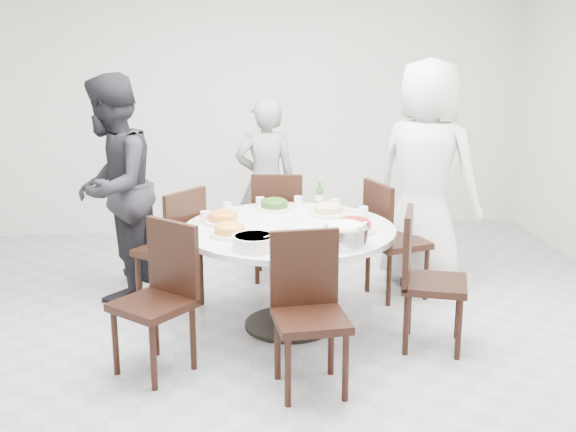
{
  "coord_description": "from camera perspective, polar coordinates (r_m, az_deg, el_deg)",
  "views": [
    {
      "loc": [
        -0.45,
        -4.51,
        2.13
      ],
      "look_at": [
        0.16,
        0.38,
        0.82
      ],
      "focal_mm": 45.0,
      "sensor_mm": 36.0,
      "label": 1
    }
  ],
  "objects": [
    {
      "name": "dish_pale",
      "position": [
        5.41,
        3.19,
        0.48
      ],
      "size": [
        0.28,
        0.28,
        0.08
      ],
      "primitive_type": "cylinder",
      "color": "white",
      "rests_on": "dining_table"
    },
    {
      "name": "chair_se",
      "position": [
        4.94,
        11.53,
        -5.02
      ],
      "size": [
        0.54,
        0.54,
        0.95
      ],
      "primitive_type": "cube",
      "rotation": [
        0.0,
        0.0,
        7.52
      ],
      "color": "black",
      "rests_on": "floor"
    },
    {
      "name": "wall_front",
      "position": [
        1.74,
        8.67,
        -10.19
      ],
      "size": [
        6.0,
        0.01,
        2.8
      ],
      "primitive_type": "cube",
      "color": "silver",
      "rests_on": "ground"
    },
    {
      "name": "chair_ne",
      "position": [
        5.82,
        8.67,
        -1.83
      ],
      "size": [
        0.52,
        0.52,
        0.95
      ],
      "primitive_type": "cube",
      "rotation": [
        0.0,
        0.0,
        1.84
      ],
      "color": "black",
      "rests_on": "floor"
    },
    {
      "name": "rice_bowl",
      "position": [
        4.66,
        4.63,
        -1.61
      ],
      "size": [
        0.29,
        0.29,
        0.12
      ],
      "primitive_type": "cylinder",
      "color": "silver",
      "rests_on": "dining_table"
    },
    {
      "name": "wall_back",
      "position": [
        7.56,
        -3.64,
        9.31
      ],
      "size": [
        6.0,
        0.01,
        2.8
      ],
      "primitive_type": "cube",
      "color": "silver",
      "rests_on": "ground"
    },
    {
      "name": "dish_orange",
      "position": [
        5.19,
        -5.14,
        -0.2
      ],
      "size": [
        0.27,
        0.27,
        0.07
      ],
      "primitive_type": "cylinder",
      "color": "white",
      "rests_on": "dining_table"
    },
    {
      "name": "beverage_bottle",
      "position": [
        5.56,
        2.51,
        1.62
      ],
      "size": [
        0.06,
        0.06,
        0.21
      ],
      "primitive_type": "cylinder",
      "color": "#2A6528",
      "rests_on": "dining_table"
    },
    {
      "name": "chair_sw",
      "position": [
        4.57,
        -10.66,
        -6.65
      ],
      "size": [
        0.59,
        0.59,
        0.95
      ],
      "primitive_type": "cube",
      "rotation": [
        0.0,
        0.0,
        5.52
      ],
      "color": "black",
      "rests_on": "floor"
    },
    {
      "name": "chopsticks",
      "position": [
        5.69,
        -0.42,
        0.9
      ],
      "size": [
        0.24,
        0.04,
        0.01
      ],
      "primitive_type": null,
      "color": "tan",
      "rests_on": "dining_table"
    },
    {
      "name": "dish_redbrown",
      "position": [
        4.99,
        5.22,
        -0.79
      ],
      "size": [
        0.3,
        0.3,
        0.08
      ],
      "primitive_type": "cylinder",
      "color": "white",
      "rests_on": "dining_table"
    },
    {
      "name": "chair_nw",
      "position": [
        5.6,
        -9.41,
        -2.52
      ],
      "size": [
        0.59,
        0.59,
        0.95
      ],
      "primitive_type": "cube",
      "rotation": [
        0.0,
        0.0,
        3.97
      ],
      "color": "black",
      "rests_on": "floor"
    },
    {
      "name": "diner_left",
      "position": [
        5.84,
        -13.7,
        2.18
      ],
      "size": [
        0.85,
        0.99,
        1.78
      ],
      "primitive_type": "imported",
      "rotation": [
        0.0,
        0.0,
        4.49
      ],
      "color": "black",
      "rests_on": "floor"
    },
    {
      "name": "chair_s",
      "position": [
        4.28,
        1.82,
        -7.9
      ],
      "size": [
        0.45,
        0.45,
        0.95
      ],
      "primitive_type": "cube",
      "rotation": [
        0.0,
        0.0,
        6.35
      ],
      "color": "black",
      "rests_on": "floor"
    },
    {
      "name": "dish_tofu",
      "position": [
        4.88,
        -4.63,
        -1.19
      ],
      "size": [
        0.27,
        0.27,
        0.07
      ],
      "primitive_type": "cylinder",
      "color": "white",
      "rests_on": "dining_table"
    },
    {
      "name": "soup_bowl",
      "position": [
        4.59,
        -2.69,
        -2.08
      ],
      "size": [
        0.28,
        0.28,
        0.09
      ],
      "primitive_type": "cylinder",
      "color": "white",
      "rests_on": "dining_table"
    },
    {
      "name": "chair_n",
      "position": [
        6.17,
        -0.81,
        -0.68
      ],
      "size": [
        0.48,
        0.48,
        0.95
      ],
      "primitive_type": "cube",
      "rotation": [
        0.0,
        0.0,
        3.0
      ],
      "color": "black",
      "rests_on": "floor"
    },
    {
      "name": "diner_right",
      "position": [
        6.06,
        10.87,
        3.29
      ],
      "size": [
        1.08,
        1.07,
        1.88
      ],
      "primitive_type": "imported",
      "rotation": [
        0.0,
        0.0,
        2.39
      ],
      "color": "silver",
      "rests_on": "floor"
    },
    {
      "name": "tea_cups",
      "position": [
        5.67,
        -0.47,
        1.21
      ],
      "size": [
        0.07,
        0.07,
        0.08
      ],
      "primitive_type": "cylinder",
      "color": "white",
      "rests_on": "dining_table"
    },
    {
      "name": "diner_middle",
      "position": [
        6.53,
        -1.77,
        2.71
      ],
      "size": [
        0.56,
        0.38,
        1.51
      ],
      "primitive_type": "imported",
      "rotation": [
        0.0,
        0.0,
        3.17
      ],
      "color": "black",
      "rests_on": "floor"
    },
    {
      "name": "dining_table",
      "position": [
        5.19,
        0.07,
        -4.89
      ],
      "size": [
        1.5,
        1.5,
        0.75
      ],
      "primitive_type": "cylinder",
      "color": "white",
      "rests_on": "floor"
    },
    {
      "name": "floor",
      "position": [
        5.01,
        -1.25,
        -10.29
      ],
      "size": [
        6.0,
        6.0,
        0.01
      ],
      "primitive_type": "cube",
      "color": "#A7A8AC",
      "rests_on": "ground"
    },
    {
      "name": "dish_greens",
      "position": [
        5.54,
        -1.09,
        0.82
      ],
      "size": [
        0.27,
        0.27,
        0.07
      ],
      "primitive_type": "cylinder",
      "color": "white",
      "rests_on": "dining_table"
    }
  ]
}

